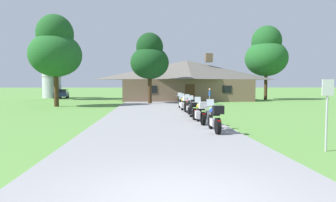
# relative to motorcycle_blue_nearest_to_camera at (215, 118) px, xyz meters

# --- Properties ---
(ground_plane) EXTENTS (500.00, 500.00, 0.00)m
(ground_plane) POSITION_rel_motorcycle_blue_nearest_to_camera_xyz_m (-2.23, 13.02, -0.62)
(ground_plane) COLOR #56893D
(asphalt_driveway) EXTENTS (6.40, 80.00, 0.06)m
(asphalt_driveway) POSITION_rel_motorcycle_blue_nearest_to_camera_xyz_m (-2.23, 11.02, -0.59)
(asphalt_driveway) COLOR gray
(asphalt_driveway) RESTS_ON ground
(motorcycle_blue_nearest_to_camera) EXTENTS (0.66, 2.08, 1.30)m
(motorcycle_blue_nearest_to_camera) POSITION_rel_motorcycle_blue_nearest_to_camera_xyz_m (0.00, 0.00, 0.00)
(motorcycle_blue_nearest_to_camera) COLOR black
(motorcycle_blue_nearest_to_camera) RESTS_ON asphalt_driveway
(motorcycle_yellow_second_in_row) EXTENTS (0.72, 2.08, 1.30)m
(motorcycle_yellow_second_in_row) POSITION_rel_motorcycle_blue_nearest_to_camera_xyz_m (-0.10, 2.47, -0.01)
(motorcycle_yellow_second_in_row) COLOR black
(motorcycle_yellow_second_in_row) RESTS_ON asphalt_driveway
(motorcycle_black_third_in_row) EXTENTS (0.72, 2.08, 1.30)m
(motorcycle_black_third_in_row) POSITION_rel_motorcycle_blue_nearest_to_camera_xyz_m (-0.17, 4.56, -0.01)
(motorcycle_black_third_in_row) COLOR black
(motorcycle_black_third_in_row) RESTS_ON asphalt_driveway
(motorcycle_red_fourth_in_row) EXTENTS (0.66, 2.08, 1.30)m
(motorcycle_red_fourth_in_row) POSITION_rel_motorcycle_blue_nearest_to_camera_xyz_m (-0.00, 7.22, 0.00)
(motorcycle_red_fourth_in_row) COLOR black
(motorcycle_red_fourth_in_row) RESTS_ON asphalt_driveway
(motorcycle_yellow_fifth_in_row) EXTENTS (0.79, 2.08, 1.30)m
(motorcycle_yellow_fifth_in_row) POSITION_rel_motorcycle_blue_nearest_to_camera_xyz_m (-0.06, 9.23, -0.01)
(motorcycle_yellow_fifth_in_row) COLOR black
(motorcycle_yellow_fifth_in_row) RESTS_ON asphalt_driveway
(motorcycle_green_farthest_in_row) EXTENTS (0.66, 2.08, 1.30)m
(motorcycle_green_farthest_in_row) POSITION_rel_motorcycle_blue_nearest_to_camera_xyz_m (-0.02, 11.74, 0.00)
(motorcycle_green_farthest_in_row) COLOR black
(motorcycle_green_farthest_in_row) RESTS_ON asphalt_driveway
(stone_lodge) EXTENTS (16.85, 6.40, 6.07)m
(stone_lodge) POSITION_rel_motorcycle_blue_nearest_to_camera_xyz_m (2.22, 25.06, 2.05)
(stone_lodge) COLOR brown
(stone_lodge) RESTS_ON ground
(bystander_blue_shirt_near_lodge) EXTENTS (0.28, 0.54, 1.67)m
(bystander_blue_shirt_near_lodge) POSITION_rel_motorcycle_blue_nearest_to_camera_xyz_m (3.58, 17.48, 0.31)
(bystander_blue_shirt_near_lodge) COLOR #75664C
(bystander_blue_shirt_near_lodge) RESTS_ON ground
(metal_signpost_roadside) EXTENTS (0.36, 0.06, 2.14)m
(metal_signpost_roadside) POSITION_rel_motorcycle_blue_nearest_to_camera_xyz_m (2.56, -3.41, 0.73)
(metal_signpost_roadside) COLOR #9EA0A5
(metal_signpost_roadside) RESTS_ON ground
(tree_left_near) EXTENTS (4.76, 4.76, 8.47)m
(tree_left_near) POSITION_rel_motorcycle_blue_nearest_to_camera_xyz_m (-11.25, 15.66, 4.73)
(tree_left_near) COLOR #422D19
(tree_left_near) RESTS_ON ground
(tree_right_of_lodge) EXTENTS (5.73, 5.73, 10.12)m
(tree_right_of_lodge) POSITION_rel_motorcycle_blue_nearest_to_camera_xyz_m (13.46, 26.91, 5.74)
(tree_right_of_lodge) COLOR #422D19
(tree_right_of_lodge) RESTS_ON ground
(tree_by_lodge_front) EXTENTS (4.08, 4.08, 7.54)m
(tree_by_lodge_front) POSITION_rel_motorcycle_blue_nearest_to_camera_xyz_m (-2.56, 19.07, 4.23)
(tree_by_lodge_front) COLOR #422D19
(tree_by_lodge_front) RESTS_ON ground
(tree_left_far) EXTENTS (6.70, 6.70, 11.50)m
(tree_left_far) POSITION_rel_motorcycle_blue_nearest_to_camera_xyz_m (-15.40, 29.18, 6.48)
(tree_left_far) COLOR #422D19
(tree_left_far) RESTS_ON ground
(metal_silo_distant) EXTENTS (2.91, 2.91, 7.40)m
(metal_silo_distant) POSITION_rel_motorcycle_blue_nearest_to_camera_xyz_m (-17.86, 34.57, 3.09)
(metal_silo_distant) COLOR #B2B7BC
(metal_silo_distant) RESTS_ON ground
(parked_navy_suv_far_left) EXTENTS (2.65, 4.86, 1.40)m
(parked_navy_suv_far_left) POSITION_rel_motorcycle_blue_nearest_to_camera_xyz_m (-15.96, 33.05, 0.16)
(parked_navy_suv_far_left) COLOR navy
(parked_navy_suv_far_left) RESTS_ON ground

